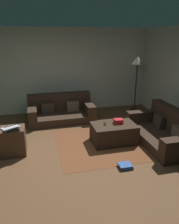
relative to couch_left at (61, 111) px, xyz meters
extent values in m
plane|color=brown|center=(-0.09, -2.27, -0.27)|extent=(6.40, 6.40, 0.00)
cube|color=beige|center=(-0.09, 0.87, 1.03)|extent=(6.40, 0.12, 2.60)
cube|color=#332319|center=(0.00, -0.12, -0.16)|extent=(1.86, 0.99, 0.22)
cube|color=#332319|center=(0.00, 0.25, 0.21)|extent=(1.85, 0.27, 0.53)
cube|color=#332319|center=(0.81, -0.10, 0.08)|extent=(0.25, 0.97, 0.27)
cube|color=#332319|center=(-0.80, -0.13, 0.08)|extent=(0.25, 0.97, 0.27)
cube|color=brown|center=(0.37, 0.05, 0.10)|extent=(0.36, 0.13, 0.30)
cube|color=#372D24|center=(-0.37, 0.04, 0.10)|extent=(0.37, 0.16, 0.31)
cube|color=#332319|center=(2.06, -2.02, -0.16)|extent=(0.98, 1.90, 0.21)
cube|color=#332319|center=(2.42, -2.02, 0.21)|extent=(0.26, 1.89, 0.54)
cube|color=#332319|center=(2.06, -1.19, 0.08)|extent=(0.96, 0.25, 0.28)
cube|color=brown|center=(2.21, -2.39, 0.09)|extent=(0.19, 0.38, 0.30)
cube|color=#372D24|center=(2.22, -1.64, 0.09)|extent=(0.16, 0.36, 0.31)
cube|color=#332319|center=(1.01, -1.75, -0.05)|extent=(0.99, 0.64, 0.44)
cube|color=red|center=(1.13, -1.70, 0.22)|extent=(0.20, 0.18, 0.10)
cube|color=black|center=(0.81, -1.68, 0.18)|extent=(0.10, 0.17, 0.02)
cube|color=#4C3323|center=(-1.20, -1.75, 0.02)|extent=(0.52, 0.44, 0.57)
cube|color=silver|center=(-1.20, -1.75, 0.31)|extent=(0.40, 0.36, 0.02)
cube|color=black|center=(-1.12, -1.89, 0.42)|extent=(0.40, 0.35, 0.10)
cube|color=#2D5193|center=(0.88, -2.82, -0.25)|extent=(0.22, 0.20, 0.04)
cube|color=#2D5193|center=(0.86, -2.81, -0.21)|extent=(0.24, 0.21, 0.03)
cylinder|color=black|center=(2.49, 0.30, -0.26)|extent=(0.28, 0.28, 0.02)
cylinder|color=black|center=(2.49, 0.30, 0.48)|extent=(0.04, 0.04, 1.51)
cone|color=beige|center=(2.49, 0.30, 1.36)|extent=(0.36, 0.36, 0.24)
cube|color=brown|center=(1.01, -1.75, -0.27)|extent=(2.60, 2.00, 0.01)
camera|label=1|loc=(-0.62, -6.03, 2.04)|focal=34.74mm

